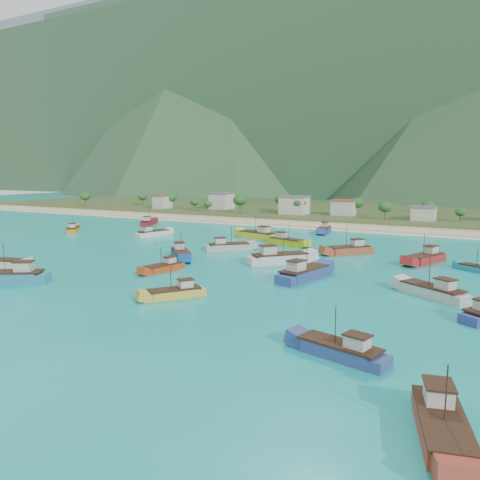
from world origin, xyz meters
The scene contains 26 objects.
ground centered at (0.00, 0.00, 0.00)m, with size 600.00×600.00×0.00m, color #0C808B.
beach centered at (0.00, 79.00, 0.00)m, with size 400.00×18.00×1.20m, color beige.
land centered at (0.00, 140.00, 0.00)m, with size 400.00×110.00×2.40m, color #385123.
surf_line centered at (0.00, 69.50, 0.00)m, with size 400.00×2.50×0.08m, color white.
mountains centered at (-18.31, 403.81, 106.83)m, with size 1520.00×440.00×260.00m.
village centered at (13.03, 104.32, 4.72)m, with size 212.16×24.93×7.13m.
vegetation centered at (-4.73, 103.50, 5.04)m, with size 276.96×25.56×8.08m.
boat_0 centered at (34.50, -32.73, 0.67)m, with size 10.28×5.29×5.83m.
boat_2 centered at (-61.35, 52.92, 0.76)m, with size 6.82×11.12×6.32m.
boat_3 centered at (-69.87, 26.13, 0.66)m, with size 8.50×9.45×5.82m.
boat_4 centered at (5.34, -21.81, 0.58)m, with size 7.48×8.86×5.33m.
boat_5 centered at (35.50, 25.65, 0.83)m, with size 7.41×11.81×6.73m.
boat_6 centered at (8.54, 10.07, 1.00)m, with size 11.67×12.11×7.68m.
boat_7 centered at (18.42, 28.69, 0.82)m, with size 10.10×10.55×6.66m.
boat_8 centered at (-41.13, 30.17, 0.75)m, with size 5.89×11.05×6.26m.
boat_10 centered at (1.05, 62.22, 0.75)m, with size 4.70×10.96×6.27m.
boat_11 centered at (18.34, -1.14, 0.94)m, with size 6.33×12.95×7.36m.
boat_12 centered at (-9.00, 19.23, 0.77)m, with size 10.05×9.71×6.37m.
boat_13 centered at (45.15, -43.54, 0.76)m, with size 5.70×11.14×6.32m.
boat_15 centered at (45.85, 20.72, 0.47)m, with size 8.02×6.29×4.73m.
boat_16 centered at (-13.09, 5.19, 0.78)m, with size 9.84×10.21×6.47m.
boat_18 centered at (-8.12, -7.29, 0.55)m, with size 4.30×9.08×5.16m.
boat_20 centered at (40.15, -2.91, 0.79)m, with size 11.04×8.53×6.49m.
boat_21 centered at (-11.32, 40.31, 0.95)m, with size 12.98×6.78×7.36m.
boat_23 centered at (-25.48, -27.67, 0.93)m, with size 12.39×9.50×7.26m.
boat_25 centered at (0.30, 33.78, 0.77)m, with size 11.32×6.43×6.42m.
Camera 1 is at (47.34, -78.43, 19.30)m, focal length 35.00 mm.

